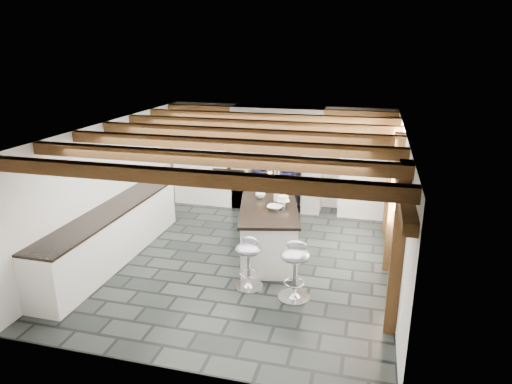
% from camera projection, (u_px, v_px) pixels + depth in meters
% --- Properties ---
extents(ground, '(6.00, 6.00, 0.00)m').
position_uv_depth(ground, '(245.00, 258.00, 8.03)').
color(ground, black).
rests_on(ground, ground).
extents(room_shell, '(6.00, 6.03, 6.00)m').
position_uv_depth(room_shell, '(234.00, 176.00, 9.15)').
color(room_shell, white).
rests_on(room_shell, ground).
extents(range_cooker, '(1.00, 0.63, 0.99)m').
position_uv_depth(range_cooker, '(277.00, 188.00, 10.35)').
color(range_cooker, black).
rests_on(range_cooker, ground).
extents(kitchen_island, '(1.38, 2.04, 1.23)m').
position_uv_depth(kitchen_island, '(269.00, 231.00, 7.95)').
color(kitchen_island, white).
rests_on(kitchen_island, ground).
extents(bar_stool_near, '(0.48, 0.48, 0.89)m').
position_uv_depth(bar_stool_near, '(295.00, 264.00, 6.59)').
color(bar_stool_near, silver).
rests_on(bar_stool_near, ground).
extents(bar_stool_far, '(0.50, 0.50, 0.82)m').
position_uv_depth(bar_stool_far, '(249.00, 257.00, 6.90)').
color(bar_stool_far, silver).
rests_on(bar_stool_far, ground).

